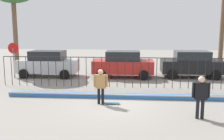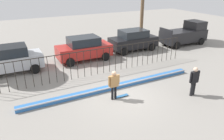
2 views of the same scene
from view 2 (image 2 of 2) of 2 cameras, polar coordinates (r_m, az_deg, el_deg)
ground_plane at (r=12.18m, az=2.80°, el=-7.04°), size 60.00×60.00×0.00m
bowl_coping_ledge at (r=12.96m, az=0.44°, el=-4.47°), size 11.00×0.40×0.27m
perimeter_fence at (r=14.57m, az=-3.96°, el=2.92°), size 14.04×0.04×1.82m
skateboarder at (r=11.48m, az=0.50°, el=-3.36°), size 0.67×0.25×1.65m
skateboard at (r=12.12m, az=2.54°, el=-6.86°), size 0.80×0.20×0.07m
camera_operator at (r=12.68m, az=20.92°, el=-2.16°), size 0.69×0.26×1.71m
parked_car_silver at (r=16.48m, az=-25.41°, el=2.55°), size 4.30×2.12×1.90m
parked_car_red at (r=17.50m, az=-7.43°, el=5.70°), size 4.30×2.12×1.90m
parked_car_black at (r=19.96m, az=5.60°, el=7.90°), size 4.30×2.12×1.90m
pickup_truck at (r=23.06m, az=18.75°, el=9.00°), size 4.70×2.12×2.24m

